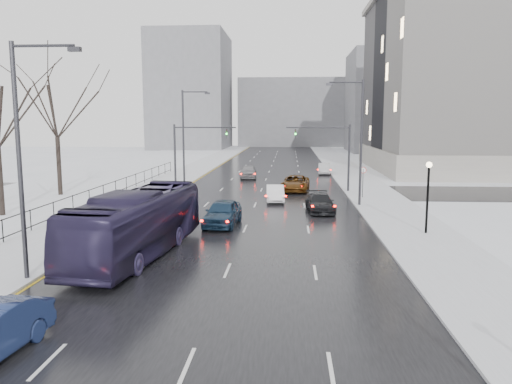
% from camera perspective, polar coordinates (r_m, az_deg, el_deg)
% --- Properties ---
extents(road, '(16.00, 150.00, 0.04)m').
position_cam_1_polar(road, '(60.37, 1.23, 1.65)').
color(road, black).
rests_on(road, ground).
extents(cross_road, '(130.00, 10.00, 0.04)m').
position_cam_1_polar(cross_road, '(48.48, 0.56, 0.06)').
color(cross_road, black).
rests_on(cross_road, ground).
extents(sidewalk_left, '(5.00, 150.00, 0.16)m').
position_cam_1_polar(sidewalk_left, '(61.75, -8.55, 1.77)').
color(sidewalk_left, silver).
rests_on(sidewalk_left, ground).
extents(sidewalk_right, '(5.00, 150.00, 0.16)m').
position_cam_1_polar(sidewalk_right, '(60.78, 11.17, 1.60)').
color(sidewalk_right, silver).
rests_on(sidewalk_right, ground).
extents(park_strip, '(14.00, 150.00, 0.12)m').
position_cam_1_polar(park_strip, '(64.47, -16.83, 1.76)').
color(park_strip, white).
rests_on(park_strip, ground).
extents(tree_park_d, '(8.75, 8.75, 12.50)m').
position_cam_1_polar(tree_park_d, '(40.28, -26.97, -2.52)').
color(tree_park_d, black).
rests_on(tree_park_d, ground).
extents(tree_park_e, '(9.45, 9.45, 13.50)m').
position_cam_1_polar(tree_park_e, '(49.17, -21.43, -0.41)').
color(tree_park_e, black).
rests_on(tree_park_e, ground).
extents(iron_fence, '(0.06, 70.00, 1.30)m').
position_cam_1_polar(iron_fence, '(34.36, -23.58, -2.47)').
color(iron_fence, black).
rests_on(iron_fence, sidewalk_left).
extents(streetlight_r_mid, '(2.95, 0.25, 10.00)m').
position_cam_1_polar(streetlight_r_mid, '(40.29, 11.63, 6.25)').
color(streetlight_r_mid, '#2D2D33').
rests_on(streetlight_r_mid, ground).
extents(streetlight_l_near, '(2.95, 0.25, 10.00)m').
position_cam_1_polar(streetlight_l_near, '(22.78, -24.99, 4.35)').
color(streetlight_l_near, '#2D2D33').
rests_on(streetlight_l_near, ground).
extents(streetlight_l_far, '(2.95, 0.25, 10.00)m').
position_cam_1_polar(streetlight_l_far, '(53.08, -8.07, 6.75)').
color(streetlight_l_far, '#2D2D33').
rests_on(streetlight_l_far, ground).
extents(lamppost_r_mid, '(0.36, 0.36, 4.28)m').
position_cam_1_polar(lamppost_r_mid, '(31.26, 19.07, 0.55)').
color(lamppost_r_mid, black).
rests_on(lamppost_r_mid, sidewalk_right).
extents(mast_signal_right, '(6.10, 0.33, 6.50)m').
position_cam_1_polar(mast_signal_right, '(48.20, 9.32, 4.79)').
color(mast_signal_right, '#2D2D33').
rests_on(mast_signal_right, ground).
extents(mast_signal_left, '(6.10, 0.33, 6.50)m').
position_cam_1_polar(mast_signal_left, '(49.05, -8.04, 4.87)').
color(mast_signal_left, '#2D2D33').
rests_on(mast_signal_left, ground).
extents(no_uturn_sign, '(0.60, 0.06, 2.70)m').
position_cam_1_polar(no_uturn_sign, '(44.61, 12.14, 2.13)').
color(no_uturn_sign, '#2D2D33').
rests_on(no_uturn_sign, sidewalk_right).
extents(bldg_far_right, '(24.00, 20.00, 22.00)m').
position_cam_1_polar(bldg_far_right, '(117.72, 16.53, 9.83)').
color(bldg_far_right, slate).
rests_on(bldg_far_right, ground).
extents(bldg_far_left, '(18.00, 22.00, 28.00)m').
position_cam_1_polar(bldg_far_left, '(127.56, -7.44, 11.28)').
color(bldg_far_left, slate).
rests_on(bldg_far_left, ground).
extents(bldg_far_center, '(30.00, 18.00, 18.00)m').
position_cam_1_polar(bldg_far_center, '(139.94, 4.47, 8.99)').
color(bldg_far_center, slate).
rests_on(bldg_far_center, ground).
extents(bus, '(4.07, 12.21, 3.34)m').
position_cam_1_polar(bus, '(25.86, -13.32, -3.50)').
color(bus, '#282141').
rests_on(bus, road).
extents(sedan_center_near, '(2.36, 5.09, 1.69)m').
position_cam_1_polar(sedan_center_near, '(32.62, -3.83, -2.38)').
color(sedan_center_near, '#162C44').
rests_on(sedan_center_near, road).
extents(sedan_right_near, '(1.70, 4.29, 1.39)m').
position_cam_1_polar(sedan_right_near, '(42.34, 2.21, -0.15)').
color(sedan_right_near, white).
rests_on(sedan_right_near, road).
extents(sedan_right_cross, '(3.04, 5.71, 1.53)m').
position_cam_1_polar(sedan_right_cross, '(48.70, 4.51, 1.00)').
color(sedan_right_cross, '#502D0D').
rests_on(sedan_right_cross, road).
extents(sedan_right_far, '(2.25, 4.84, 1.37)m').
position_cam_1_polar(sedan_right_far, '(37.80, 7.34, -1.23)').
color(sedan_right_far, black).
rests_on(sedan_right_far, road).
extents(sedan_center_far, '(2.14, 4.78, 1.59)m').
position_cam_1_polar(sedan_center_far, '(59.54, -0.86, 2.36)').
color(sedan_center_far, gray).
rests_on(sedan_center_far, road).
extents(sedan_right_distant, '(1.72, 4.32, 1.40)m').
position_cam_1_polar(sedan_right_distant, '(64.76, 7.80, 2.66)').
color(sedan_right_distant, '#B8B8BD').
rests_on(sedan_right_distant, road).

